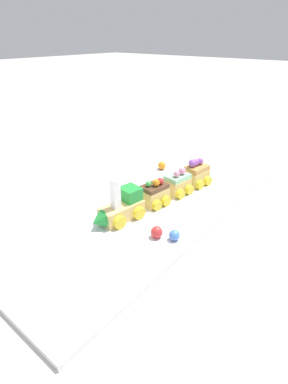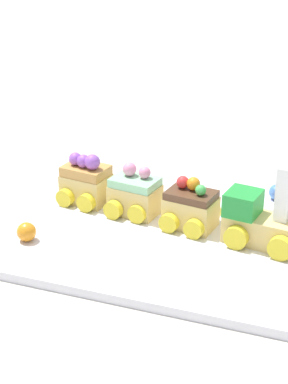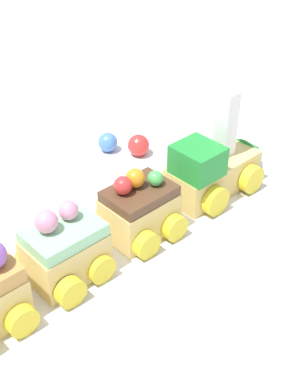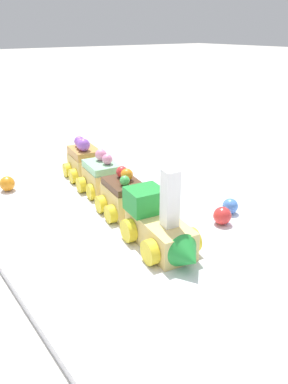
{
  "view_description": "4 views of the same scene",
  "coord_description": "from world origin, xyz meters",
  "px_view_note": "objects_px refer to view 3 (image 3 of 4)",
  "views": [
    {
      "loc": [
        0.53,
        0.41,
        0.39
      ],
      "look_at": [
        0.0,
        -0.02,
        0.03
      ],
      "focal_mm": 28.0,
      "sensor_mm": 36.0,
      "label": 1
    },
    {
      "loc": [
        0.21,
        -0.72,
        0.4
      ],
      "look_at": [
        -0.05,
        -0.01,
        0.06
      ],
      "focal_mm": 60.0,
      "sensor_mm": 36.0,
      "label": 2
    },
    {
      "loc": [
        -0.29,
        -0.24,
        0.34
      ],
      "look_at": [
        -0.01,
        -0.0,
        0.08
      ],
      "focal_mm": 50.0,
      "sensor_mm": 36.0,
      "label": 3
    },
    {
      "loc": [
        0.42,
        -0.25,
        0.26
      ],
      "look_at": [
        0.02,
        0.04,
        0.04
      ],
      "focal_mm": 35.0,
      "sensor_mm": 36.0,
      "label": 4
    }
  ],
  "objects_px": {
    "cake_train_locomotive": "(217,167)",
    "gumball_red": "(138,145)",
    "gumball_blue": "(108,142)",
    "cake_car_mint": "(65,252)",
    "cake_car_chocolate": "(139,211)"
  },
  "relations": [
    {
      "from": "cake_car_chocolate",
      "to": "gumball_blue",
      "type": "xyz_separation_m",
      "value": [
        0.09,
        0.12,
        -0.01
      ]
    },
    {
      "from": "cake_car_mint",
      "to": "gumball_red",
      "type": "distance_m",
      "value": 0.21
    },
    {
      "from": "cake_car_mint",
      "to": "gumball_blue",
      "type": "bearing_deg",
      "value": 40.74
    },
    {
      "from": "cake_train_locomotive",
      "to": "gumball_blue",
      "type": "xyz_separation_m",
      "value": [
        -0.01,
        0.14,
        -0.02
      ]
    },
    {
      "from": "cake_car_chocolate",
      "to": "gumball_red",
      "type": "height_order",
      "value": "cake_car_chocolate"
    },
    {
      "from": "cake_train_locomotive",
      "to": "gumball_red",
      "type": "xyz_separation_m",
      "value": [
        0.0,
        0.11,
        -0.01
      ]
    },
    {
      "from": "cake_car_chocolate",
      "to": "cake_car_mint",
      "type": "distance_m",
      "value": 0.08
    },
    {
      "from": "cake_car_mint",
      "to": "gumball_red",
      "type": "height_order",
      "value": "cake_car_mint"
    },
    {
      "from": "gumball_red",
      "to": "gumball_blue",
      "type": "height_order",
      "value": "gumball_red"
    },
    {
      "from": "cake_train_locomotive",
      "to": "gumball_blue",
      "type": "distance_m",
      "value": 0.14
    },
    {
      "from": "cake_car_mint",
      "to": "cake_car_chocolate",
      "type": "bearing_deg",
      "value": -0.08
    },
    {
      "from": "cake_train_locomotive",
      "to": "cake_car_chocolate",
      "type": "distance_m",
      "value": 0.11
    },
    {
      "from": "cake_train_locomotive",
      "to": "cake_car_mint",
      "type": "distance_m",
      "value": 0.19
    },
    {
      "from": "cake_train_locomotive",
      "to": "gumball_red",
      "type": "bearing_deg",
      "value": 97.71
    },
    {
      "from": "cake_train_locomotive",
      "to": "cake_car_mint",
      "type": "bearing_deg",
      "value": 179.9
    }
  ]
}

